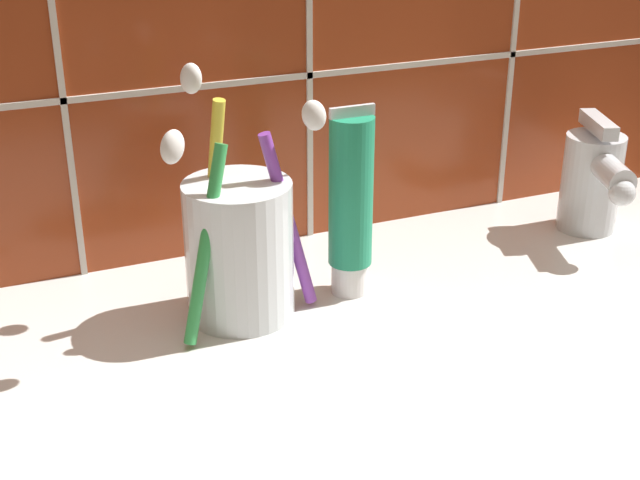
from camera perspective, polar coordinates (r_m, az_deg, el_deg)
name	(u,v)px	position (r cm, az deg, el deg)	size (l,w,h in cm)	color
sink_counter	(388,354)	(63.60, 4.36, -7.29)	(79.32, 39.48, 2.00)	silver
tile_wall_backsplash	(282,11)	(73.50, -2.43, 14.42)	(89.32, 1.72, 43.21)	#933819
toothbrush_cup	(239,246)	(64.32, -5.22, -0.38)	(13.14, 9.43, 18.32)	silver
toothpaste_tube	(351,203)	(66.52, 1.98, 2.36)	(3.50, 3.34, 14.87)	white
sink_faucet	(594,179)	(81.93, 17.14, 3.73)	(5.90, 10.55, 10.29)	silver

